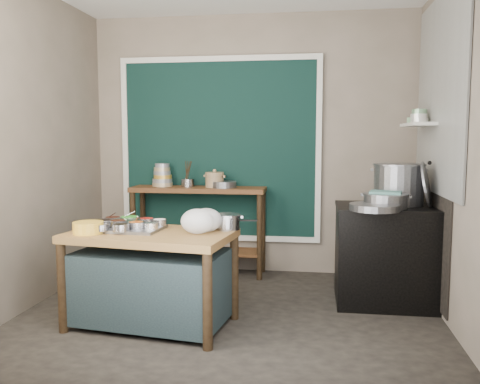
# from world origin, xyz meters

# --- Properties ---
(floor) EXTENTS (3.50, 3.00, 0.02)m
(floor) POSITION_xyz_m (0.00, 0.00, -0.01)
(floor) COLOR #2F2B24
(floor) RESTS_ON ground
(back_wall) EXTENTS (3.50, 0.02, 2.80)m
(back_wall) POSITION_xyz_m (0.00, 1.51, 1.40)
(back_wall) COLOR #7C6D5F
(back_wall) RESTS_ON floor
(left_wall) EXTENTS (0.02, 3.00, 2.80)m
(left_wall) POSITION_xyz_m (-1.76, 0.00, 1.40)
(left_wall) COLOR #7C6D5F
(left_wall) RESTS_ON floor
(right_wall) EXTENTS (0.02, 3.00, 2.80)m
(right_wall) POSITION_xyz_m (1.76, 0.00, 1.40)
(right_wall) COLOR #7C6D5F
(right_wall) RESTS_ON floor
(curtain_panel) EXTENTS (2.10, 0.02, 1.90)m
(curtain_panel) POSITION_xyz_m (-0.35, 1.47, 1.35)
(curtain_panel) COLOR black
(curtain_panel) RESTS_ON back_wall
(curtain_frame) EXTENTS (2.22, 0.03, 2.02)m
(curtain_frame) POSITION_xyz_m (-0.35, 1.46, 1.35)
(curtain_frame) COLOR beige
(curtain_frame) RESTS_ON back_wall
(tile_panel) EXTENTS (0.02, 1.70, 1.70)m
(tile_panel) POSITION_xyz_m (1.74, 0.55, 1.85)
(tile_panel) COLOR #B2B2AA
(tile_panel) RESTS_ON right_wall
(soot_patch) EXTENTS (0.01, 1.30, 1.30)m
(soot_patch) POSITION_xyz_m (1.74, 0.65, 0.70)
(soot_patch) COLOR black
(soot_patch) RESTS_ON right_wall
(wall_shelf) EXTENTS (0.22, 0.70, 0.03)m
(wall_shelf) POSITION_xyz_m (1.63, 0.85, 1.60)
(wall_shelf) COLOR beige
(wall_shelf) RESTS_ON right_wall
(prep_table) EXTENTS (1.34, 0.88, 0.75)m
(prep_table) POSITION_xyz_m (-0.57, -0.30, 0.38)
(prep_table) COLOR olive
(prep_table) RESTS_ON floor
(back_counter) EXTENTS (1.45, 0.40, 0.95)m
(back_counter) POSITION_xyz_m (-0.55, 1.28, 0.47)
(back_counter) COLOR #4F3116
(back_counter) RESTS_ON floor
(stove_block) EXTENTS (0.90, 0.68, 0.85)m
(stove_block) POSITION_xyz_m (1.35, 0.55, 0.42)
(stove_block) COLOR black
(stove_block) RESTS_ON floor
(stove_top) EXTENTS (0.92, 0.69, 0.03)m
(stove_top) POSITION_xyz_m (1.35, 0.55, 0.86)
(stove_top) COLOR black
(stove_top) RESTS_ON stove_block
(condiment_tray) EXTENTS (0.56, 0.41, 0.02)m
(condiment_tray) POSITION_xyz_m (-0.77, -0.24, 0.76)
(condiment_tray) COLOR gray
(condiment_tray) RESTS_ON prep_table
(condiment_bowls) EXTENTS (0.55, 0.43, 0.06)m
(condiment_bowls) POSITION_xyz_m (-0.79, -0.23, 0.80)
(condiment_bowls) COLOR gray
(condiment_bowls) RESTS_ON condiment_tray
(yellow_basin) EXTENTS (0.29, 0.29, 0.09)m
(yellow_basin) POSITION_xyz_m (-1.02, -0.43, 0.79)
(yellow_basin) COLOR yellow
(yellow_basin) RESTS_ON prep_table
(saucepan) EXTENTS (0.24, 0.24, 0.12)m
(saucepan) POSITION_xyz_m (0.00, -0.09, 0.81)
(saucepan) COLOR gray
(saucepan) RESTS_ON prep_table
(plastic_bag_a) EXTENTS (0.31, 0.28, 0.19)m
(plastic_bag_a) POSITION_xyz_m (-0.19, -0.32, 0.85)
(plastic_bag_a) COLOR white
(plastic_bag_a) RESTS_ON prep_table
(plastic_bag_b) EXTENTS (0.27, 0.24, 0.18)m
(plastic_bag_b) POSITION_xyz_m (-0.14, -0.22, 0.84)
(plastic_bag_b) COLOR white
(plastic_bag_b) RESTS_ON prep_table
(bowl_stack) EXTENTS (0.22, 0.22, 0.25)m
(bowl_stack) POSITION_xyz_m (-0.96, 1.32, 1.06)
(bowl_stack) COLOR tan
(bowl_stack) RESTS_ON back_counter
(utensil_cup) EXTENTS (0.16, 0.16, 0.09)m
(utensil_cup) POSITION_xyz_m (-0.67, 1.30, 0.99)
(utensil_cup) COLOR gray
(utensil_cup) RESTS_ON back_counter
(ceramic_crock) EXTENTS (0.26, 0.26, 0.14)m
(ceramic_crock) POSITION_xyz_m (-0.37, 1.28, 1.02)
(ceramic_crock) COLOR #967D51
(ceramic_crock) RESTS_ON back_counter
(wide_bowl) EXTENTS (0.35, 0.35, 0.07)m
(wide_bowl) POSITION_xyz_m (-0.27, 1.27, 0.98)
(wide_bowl) COLOR gray
(wide_bowl) RESTS_ON back_counter
(stock_pot) EXTENTS (0.49, 0.49, 0.37)m
(stock_pot) POSITION_xyz_m (1.44, 0.66, 1.06)
(stock_pot) COLOR gray
(stock_pot) RESTS_ON stove_top
(pot_lid) EXTENTS (0.21, 0.42, 0.40)m
(pot_lid) POSITION_xyz_m (1.65, 0.51, 1.08)
(pot_lid) COLOR gray
(pot_lid) RESTS_ON stove_top
(steamer) EXTENTS (0.49, 0.49, 0.13)m
(steamer) POSITION_xyz_m (1.29, 0.39, 0.94)
(steamer) COLOR gray
(steamer) RESTS_ON stove_top
(green_cloth) EXTENTS (0.29, 0.25, 0.02)m
(green_cloth) POSITION_xyz_m (1.29, 0.39, 1.02)
(green_cloth) COLOR slate
(green_cloth) RESTS_ON steamer
(shallow_pan) EXTENTS (0.51, 0.51, 0.05)m
(shallow_pan) POSITION_xyz_m (1.19, 0.24, 0.91)
(shallow_pan) COLOR gray
(shallow_pan) RESTS_ON stove_top
(shelf_bowl_stack) EXTENTS (0.15, 0.15, 0.12)m
(shelf_bowl_stack) POSITION_xyz_m (1.63, 0.84, 1.67)
(shelf_bowl_stack) COLOR silver
(shelf_bowl_stack) RESTS_ON wall_shelf
(shelf_bowl_green) EXTENTS (0.19, 0.19, 0.06)m
(shelf_bowl_green) POSITION_xyz_m (1.63, 1.00, 1.64)
(shelf_bowl_green) COLOR gray
(shelf_bowl_green) RESTS_ON wall_shelf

